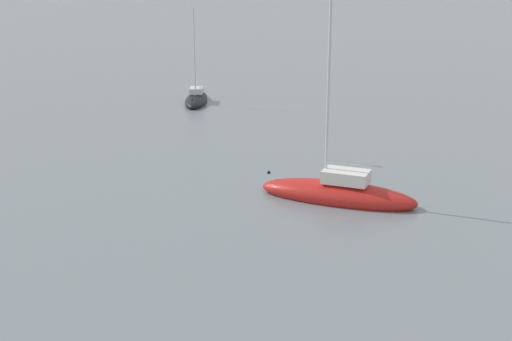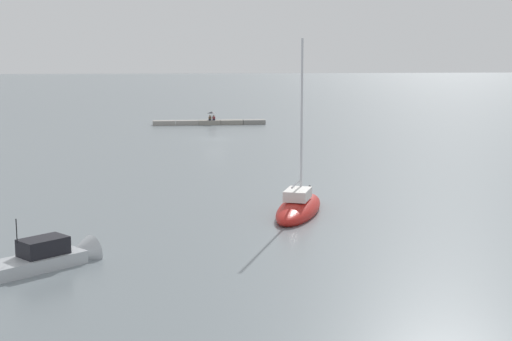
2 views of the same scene
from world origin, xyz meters
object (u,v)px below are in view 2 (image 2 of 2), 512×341
object	(u,v)px
person_seated_maroon_left	(214,118)
sailboat_red_mid	(299,207)
umbrella_open_black	(212,112)
motorboat_grey_near	(51,259)
person_seated_brown_right	(210,118)

from	to	relation	value
person_seated_maroon_left	sailboat_red_mid	size ratio (longest dim) A/B	0.06
umbrella_open_black	motorboat_grey_near	size ratio (longest dim) A/B	0.23
umbrella_open_black	sailboat_red_mid	xyz separation A→B (m)	(-3.15, 59.33, -1.33)
motorboat_grey_near	umbrella_open_black	bearing A→B (deg)	130.10
person_seated_maroon_left	umbrella_open_black	distance (m)	0.90
sailboat_red_mid	motorboat_grey_near	world-z (taller)	sailboat_red_mid
person_seated_maroon_left	umbrella_open_black	size ratio (longest dim) A/B	0.56
person_seated_brown_right	motorboat_grey_near	world-z (taller)	motorboat_grey_near
motorboat_grey_near	sailboat_red_mid	bearing A→B (deg)	85.66
umbrella_open_black	motorboat_grey_near	distance (m)	70.71
person_seated_maroon_left	motorboat_grey_near	world-z (taller)	motorboat_grey_near
person_seated_brown_right	sailboat_red_mid	distance (m)	59.38
person_seated_maroon_left	motorboat_grey_near	xyz separation A→B (m)	(11.25, 69.83, -0.54)
person_seated_maroon_left	umbrella_open_black	bearing A→B (deg)	0.45
person_seated_brown_right	motorboat_grey_near	distance (m)	70.59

